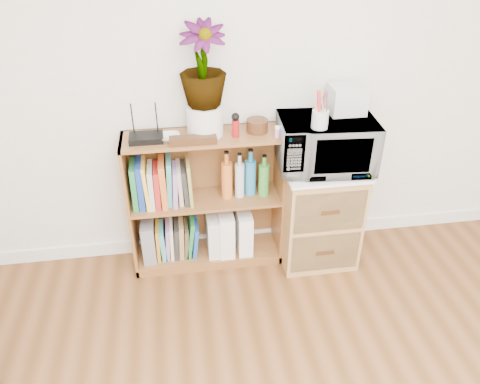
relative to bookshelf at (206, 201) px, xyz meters
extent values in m
cube|color=white|center=(0.35, 0.14, -0.42)|extent=(4.00, 0.02, 0.10)
cube|color=brown|center=(0.00, 0.00, 0.00)|extent=(1.00, 0.30, 0.95)
cube|color=#9E7542|center=(0.75, -0.08, -0.12)|extent=(0.50, 0.45, 0.70)
imported|color=white|center=(0.75, -0.08, 0.41)|extent=(0.61, 0.44, 0.32)
cylinder|color=silver|center=(0.66, -0.19, 0.62)|extent=(0.10, 0.10, 0.11)
cube|color=silver|center=(0.89, 0.01, 0.65)|extent=(0.21, 0.18, 0.17)
cube|color=black|center=(-0.34, -0.02, 0.49)|extent=(0.20, 0.14, 0.04)
imported|color=silver|center=(-0.20, -0.03, 0.49)|extent=(0.13, 0.13, 0.03)
cylinder|color=silver|center=(0.02, 0.02, 0.57)|extent=(0.22, 0.22, 0.19)
imported|color=#33752E|center=(0.02, 0.02, 0.90)|extent=(0.27, 0.27, 0.48)
cube|color=#36210E|center=(-0.07, -0.10, 0.50)|extent=(0.28, 0.07, 0.04)
cylinder|color=maroon|center=(0.19, -0.04, 0.53)|extent=(0.05, 0.05, 0.10)
cylinder|color=#391E0F|center=(0.34, 0.01, 0.51)|extent=(0.13, 0.13, 0.08)
cube|color=pink|center=(0.47, -0.09, 0.50)|extent=(0.11, 0.04, 0.05)
cube|color=slate|center=(-0.40, 0.00, -0.26)|extent=(0.09, 0.23, 0.28)
cube|color=silver|center=(0.04, -0.01, -0.26)|extent=(0.09, 0.24, 0.30)
cube|color=white|center=(0.12, -0.01, -0.25)|extent=(0.10, 0.25, 0.32)
cube|color=white|center=(0.25, -0.01, -0.25)|extent=(0.10, 0.24, 0.30)
cube|color=#217E3C|center=(-0.44, 0.00, 0.17)|extent=(0.04, 0.20, 0.29)
cube|color=navy|center=(-0.40, 0.00, 0.18)|extent=(0.04, 0.20, 0.31)
cube|color=yellow|center=(-0.37, 0.00, 0.18)|extent=(0.03, 0.20, 0.30)
cube|color=beige|center=(-0.34, 0.00, 0.16)|extent=(0.03, 0.20, 0.27)
cube|color=red|center=(-0.30, 0.00, 0.16)|extent=(0.04, 0.20, 0.26)
cube|color=orange|center=(-0.27, 0.00, 0.18)|extent=(0.04, 0.20, 0.31)
cube|color=teal|center=(-0.23, 0.00, 0.18)|extent=(0.04, 0.20, 0.31)
cube|color=#9572AC|center=(-0.19, 0.00, 0.15)|extent=(0.04, 0.20, 0.25)
cube|color=#C7A89A|center=(-0.16, 0.00, 0.15)|extent=(0.03, 0.20, 0.25)
cube|color=#292929|center=(-0.13, 0.00, 0.15)|extent=(0.04, 0.20, 0.25)
cube|color=olive|center=(-0.10, 0.00, 0.17)|extent=(0.03, 0.20, 0.29)
cylinder|color=orange|center=(0.14, 0.00, 0.19)|extent=(0.07, 0.07, 0.32)
cylinder|color=silver|center=(0.22, 0.00, 0.18)|extent=(0.06, 0.06, 0.30)
cylinder|color=teal|center=(0.30, 0.00, 0.18)|extent=(0.07, 0.07, 0.32)
cylinder|color=green|center=(0.38, 0.00, 0.16)|extent=(0.07, 0.07, 0.28)
cube|color=#BE8821|center=(-0.34, 0.00, -0.28)|extent=(0.03, 0.19, 0.24)
cube|color=teal|center=(-0.31, 0.00, -0.29)|extent=(0.04, 0.19, 0.23)
cube|color=#986EA6|center=(-0.27, 0.00, -0.28)|extent=(0.04, 0.19, 0.25)
cube|color=beige|center=(-0.25, 0.00, -0.28)|extent=(0.03, 0.19, 0.25)
cube|color=#272727|center=(-0.22, 0.00, -0.28)|extent=(0.05, 0.19, 0.24)
cube|color=olive|center=(-0.18, 0.00, -0.28)|extent=(0.04, 0.19, 0.26)
cube|color=#4C3D2B|center=(-0.15, 0.00, -0.29)|extent=(0.04, 0.19, 0.23)
cube|color=#1E7237|center=(-0.12, 0.00, -0.27)|extent=(0.07, 0.19, 0.28)
cube|color=#1A469D|center=(-0.09, 0.00, -0.29)|extent=(0.05, 0.19, 0.23)
camera|label=1|loc=(-0.17, -2.59, 1.68)|focal=35.00mm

